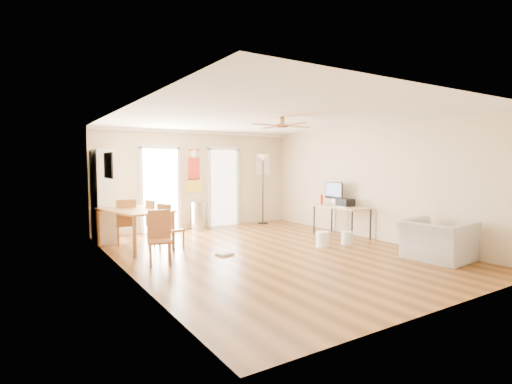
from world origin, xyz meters
TOP-DOWN VIEW (x-y plane):
  - floor at (0.00, 0.00)m, footprint 7.00×7.00m
  - ceiling at (0.00, 0.00)m, footprint 5.50×7.00m
  - wall_back at (0.00, 3.50)m, footprint 5.50×0.04m
  - wall_front at (0.00, -3.50)m, footprint 5.50×0.04m
  - wall_left at (-2.75, 0.00)m, footprint 0.04×7.00m
  - wall_right at (2.75, 0.00)m, footprint 0.04×7.00m
  - crown_molding at (0.00, 0.00)m, footprint 5.50×7.00m
  - kitchen_doorway at (-1.05, 3.48)m, footprint 0.90×0.10m
  - bathroom_doorway at (0.75, 3.48)m, footprint 0.80×0.10m
  - wall_decal at (-0.13, 3.48)m, footprint 0.46×0.03m
  - ac_grille at (2.05, 3.47)m, footprint 0.50×0.04m
  - framed_poster at (-2.73, 1.40)m, footprint 0.04×0.66m
  - ceiling_fan at (0.00, -0.30)m, footprint 1.24×1.24m
  - bookshelf at (-2.53, 2.93)m, footprint 0.67×1.00m
  - dining_table at (-2.15, 1.85)m, footprint 1.34×1.80m
  - dining_chair_right_a at (-1.60, 2.03)m, footprint 0.43×0.43m
  - dining_chair_right_b at (-1.60, 1.20)m, footprint 0.49×0.49m
  - dining_chair_near at (-2.14, 0.29)m, footprint 0.47×0.47m
  - dining_chair_far at (-2.19, 2.35)m, footprint 0.47×0.47m
  - trash_can at (-0.16, 3.21)m, footprint 0.41×0.41m
  - torchiere_lamp at (1.86, 3.17)m, footprint 0.43×0.43m
  - computer_desk at (2.36, 0.54)m, footprint 0.67×1.35m
  - imac at (2.47, 0.91)m, footprint 0.14×0.60m
  - keyboard at (2.20, 0.38)m, footprint 0.17×0.40m
  - printer at (2.45, 0.49)m, footprint 0.31×0.36m
  - orange_bottle at (2.30, 1.17)m, footprint 0.08×0.08m
  - wastebasket_a at (1.20, -0.10)m, footprint 0.28×0.28m
  - wastebasket_b at (1.80, -0.21)m, footprint 0.30×0.30m
  - floor_cloth at (-0.88, 0.32)m, footprint 0.32×0.27m
  - armchair at (2.15, -2.06)m, footprint 1.05×1.18m

SIDE VIEW (x-z plane):
  - floor at x=0.00m, z-range 0.00..0.00m
  - floor_cloth at x=-0.88m, z-range 0.00..0.04m
  - wastebasket_b at x=1.80m, z-range 0.00..0.28m
  - wastebasket_a at x=1.20m, z-range 0.00..0.31m
  - armchair at x=2.15m, z-range 0.00..0.72m
  - computer_desk at x=2.36m, z-range 0.00..0.72m
  - trash_can at x=-0.16m, z-range 0.00..0.73m
  - dining_table at x=-2.15m, z-range 0.00..0.80m
  - dining_chair_near at x=-2.14m, z-range 0.00..0.92m
  - dining_chair_right_a at x=-1.60m, z-range 0.00..0.94m
  - dining_chair_right_b at x=-1.60m, z-range 0.00..0.94m
  - dining_chair_far at x=-2.19m, z-range 0.00..0.97m
  - keyboard at x=2.20m, z-range 0.72..0.74m
  - printer at x=2.45m, z-range 0.72..0.90m
  - orange_bottle at x=2.30m, z-range 0.72..0.96m
  - torchiere_lamp at x=1.86m, z-range 0.00..2.00m
  - imac at x=2.47m, z-range 0.72..1.28m
  - bookshelf at x=-2.53m, z-range 0.00..2.04m
  - kitchen_doorway at x=-1.05m, z-range 0.00..2.10m
  - bathroom_doorway at x=0.75m, z-range 0.00..2.10m
  - wall_back at x=0.00m, z-range 0.00..2.60m
  - wall_front at x=0.00m, z-range 0.00..2.60m
  - wall_left at x=-2.75m, z-range 0.00..2.60m
  - wall_right at x=2.75m, z-range 0.00..2.60m
  - wall_decal at x=-0.13m, z-range 1.00..2.10m
  - ac_grille at x=2.05m, z-range 1.40..2.00m
  - framed_poster at x=-2.73m, z-range 1.46..1.94m
  - ceiling_fan at x=0.00m, z-range 2.33..2.53m
  - crown_molding at x=0.00m, z-range 2.52..2.60m
  - ceiling at x=0.00m, z-range 2.60..2.60m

